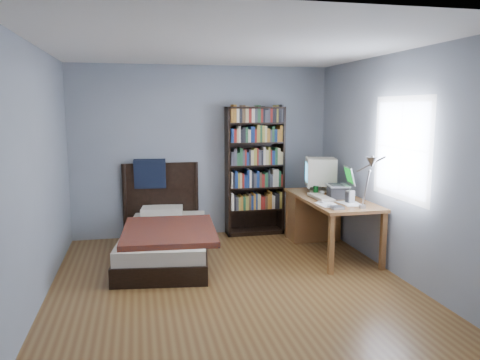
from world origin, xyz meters
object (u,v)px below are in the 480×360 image
Objects in this scene: speaker at (350,197)px; bookshelf at (255,171)px; crt_monitor at (320,172)px; desk_lamp at (371,168)px; soda_can at (316,190)px; bed at (165,236)px; keyboard at (321,197)px; desk at (317,213)px; laptop at (339,189)px.

speaker is 0.08× the size of bookshelf.
desk_lamp is (-0.07, -1.59, 0.26)m from crt_monitor.
speaker is 1.32× the size of soda_can.
keyboard is at bearing -9.42° from bed.
bookshelf reaches higher than bed.
desk_lamp is 1.36× the size of keyboard.
desk is at bearing -139.57° from crt_monitor.
speaker is (0.12, 0.70, -0.45)m from desk_lamp.
soda_can is at bearing -121.70° from crt_monitor.
bed is (-2.13, -0.16, -0.16)m from desk.
crt_monitor is 0.55m from laptop.
speaker is at bearing -17.25° from bed.
crt_monitor is 3.17× the size of speaker.
bookshelf is 0.87× the size of bed.
crt_monitor is at bearing 40.43° from desk.
bookshelf is (-0.64, 0.85, 0.17)m from soda_can.
laptop is 0.22× the size of bookshelf.
desk is at bearing 88.69° from desk_lamp.
desk is 2.14m from bed.
desk_lamp is at bearing -33.58° from bed.
crt_monitor is at bearing -38.03° from bookshelf.
keyboard is 0.22× the size of bed.
soda_can is 1.08m from bookshelf.
desk is 13.94× the size of soda_can.
laptop is (0.06, -0.52, -0.15)m from crt_monitor.
laptop is 2.59× the size of speaker.
desk_lamp reaches higher than bed.
crt_monitor is 4.19× the size of soda_can.
bookshelf is (-0.75, 0.65, 0.54)m from desk.
crt_monitor is at bearing 69.13° from keyboard.
laptop is at bearing 82.94° from desk_lamp.
speaker reaches higher than keyboard.
desk is at bearing -40.84° from bookshelf.
keyboard is at bearing 96.14° from desk_lamp.
soda_can is (-0.15, -0.24, -0.21)m from crt_monitor.
desk is 0.44m from soda_can.
desk is 0.94m from speaker.
desk_lamp is at bearing -86.84° from soda_can.
keyboard is (-0.15, -0.49, 0.33)m from desk.
bed is (-2.02, 0.04, -0.54)m from soda_can.
desk_lamp reaches higher than desk.
desk is at bearing 71.87° from keyboard.
desk is 1.77m from desk_lamp.
laptop is 0.62× the size of desk_lamp.
keyboard is 1.30m from bookshelf.
bookshelf is at bearing 30.24° from bed.
bed is (-2.10, 1.39, -1.01)m from desk_lamp.
soda_can is at bearing 93.16° from desk_lamp.
keyboard is 3.06× the size of speaker.
bed is (-1.98, 0.33, -0.49)m from keyboard.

